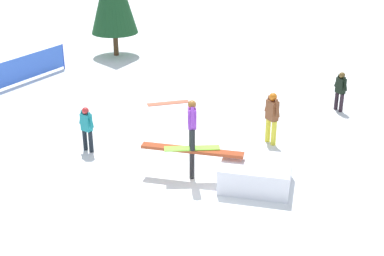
{
  "coord_description": "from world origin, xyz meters",
  "views": [
    {
      "loc": [
        -1.45,
        12.66,
        7.0
      ],
      "look_at": [
        0.0,
        0.0,
        1.48
      ],
      "focal_mm": 50.0,
      "sensor_mm": 36.0,
      "label": 1
    }
  ],
  "objects_px": {
    "rail_feature": "(192,153)",
    "loose_snowboard_coral": "(168,103)",
    "main_rider_on_rail": "(192,125)",
    "bystander_brown": "(272,115)",
    "bystander_teal": "(87,127)",
    "bystander_black": "(340,89)"
  },
  "relations": [
    {
      "from": "rail_feature",
      "to": "loose_snowboard_coral",
      "type": "distance_m",
      "value": 5.82
    },
    {
      "from": "main_rider_on_rail",
      "to": "bystander_brown",
      "type": "bearing_deg",
      "value": -140.81
    },
    {
      "from": "main_rider_on_rail",
      "to": "bystander_teal",
      "type": "relative_size",
      "value": 1.07
    },
    {
      "from": "main_rider_on_rail",
      "to": "bystander_black",
      "type": "bearing_deg",
      "value": -139.87
    },
    {
      "from": "rail_feature",
      "to": "bystander_black",
      "type": "distance_m",
      "value": 7.22
    },
    {
      "from": "rail_feature",
      "to": "bystander_brown",
      "type": "relative_size",
      "value": 1.7
    },
    {
      "from": "bystander_brown",
      "to": "bystander_teal",
      "type": "relative_size",
      "value": 1.18
    },
    {
      "from": "main_rider_on_rail",
      "to": "bystander_teal",
      "type": "height_order",
      "value": "main_rider_on_rail"
    },
    {
      "from": "rail_feature",
      "to": "main_rider_on_rail",
      "type": "height_order",
      "value": "main_rider_on_rail"
    },
    {
      "from": "main_rider_on_rail",
      "to": "loose_snowboard_coral",
      "type": "height_order",
      "value": "main_rider_on_rail"
    },
    {
      "from": "bystander_teal",
      "to": "loose_snowboard_coral",
      "type": "height_order",
      "value": "bystander_teal"
    },
    {
      "from": "bystander_brown",
      "to": "loose_snowboard_coral",
      "type": "distance_m",
      "value": 4.87
    },
    {
      "from": "rail_feature",
      "to": "bystander_brown",
      "type": "bearing_deg",
      "value": -123.64
    },
    {
      "from": "main_rider_on_rail",
      "to": "loose_snowboard_coral",
      "type": "xyz_separation_m",
      "value": [
        1.53,
        -5.56,
        -1.54
      ]
    },
    {
      "from": "bystander_black",
      "to": "bystander_teal",
      "type": "bearing_deg",
      "value": 85.63
    },
    {
      "from": "loose_snowboard_coral",
      "to": "bystander_brown",
      "type": "bearing_deg",
      "value": -61.43
    },
    {
      "from": "bystander_brown",
      "to": "rail_feature",
      "type": "bearing_deg",
      "value": -76.43
    },
    {
      "from": "rail_feature",
      "to": "bystander_black",
      "type": "height_order",
      "value": "bystander_black"
    },
    {
      "from": "rail_feature",
      "to": "bystander_black",
      "type": "xyz_separation_m",
      "value": [
        -4.61,
        -5.56,
        0.05
      ]
    },
    {
      "from": "bystander_brown",
      "to": "bystander_black",
      "type": "bearing_deg",
      "value": 105.3
    },
    {
      "from": "bystander_brown",
      "to": "bystander_teal",
      "type": "height_order",
      "value": "bystander_brown"
    },
    {
      "from": "rail_feature",
      "to": "loose_snowboard_coral",
      "type": "relative_size",
      "value": 1.8
    }
  ]
}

